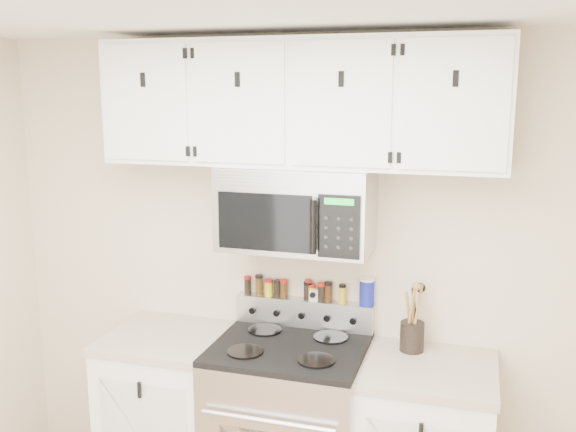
# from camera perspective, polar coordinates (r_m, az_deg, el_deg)

# --- Properties ---
(back_wall) EXTENTS (3.50, 0.01, 2.50)m
(back_wall) POSITION_cam_1_polar(r_m,az_deg,el_deg) (3.48, 1.62, -4.89)
(back_wall) COLOR #C6B294
(back_wall) RESTS_ON floor
(range) EXTENTS (0.76, 0.65, 1.10)m
(range) POSITION_cam_1_polar(r_m,az_deg,el_deg) (3.50, 0.11, -18.40)
(range) COLOR #B7B7BA
(range) RESTS_ON floor
(base_cabinet_left) EXTENTS (0.64, 0.62, 0.92)m
(base_cabinet_left) POSITION_cam_1_polar(r_m,az_deg,el_deg) (3.76, -10.36, -16.79)
(base_cabinet_left) COLOR white
(base_cabinet_left) RESTS_ON floor
(microwave) EXTENTS (0.76, 0.44, 0.42)m
(microwave) POSITION_cam_1_polar(r_m,az_deg,el_deg) (3.22, 0.77, 0.70)
(microwave) COLOR #9E9EA3
(microwave) RESTS_ON back_wall
(upper_cabinets) EXTENTS (2.00, 0.35, 0.62)m
(upper_cabinets) POSITION_cam_1_polar(r_m,az_deg,el_deg) (3.19, 0.92, 10.02)
(upper_cabinets) COLOR white
(upper_cabinets) RESTS_ON back_wall
(utensil_crock) EXTENTS (0.12, 0.12, 0.35)m
(utensil_crock) POSITION_cam_1_polar(r_m,az_deg,el_deg) (3.33, 10.97, -10.26)
(utensil_crock) COLOR black
(utensil_crock) RESTS_ON base_cabinet_right
(kitchen_timer) EXTENTS (0.07, 0.06, 0.06)m
(kitchen_timer) POSITION_cam_1_polar(r_m,az_deg,el_deg) (3.47, 2.30, -6.98)
(kitchen_timer) COLOR silver
(kitchen_timer) RESTS_ON range
(salt_canister) EXTENTS (0.08, 0.08, 0.15)m
(salt_canister) POSITION_cam_1_polar(r_m,az_deg,el_deg) (3.40, 7.02, -6.72)
(salt_canister) COLOR navy
(salt_canister) RESTS_ON range
(spice_jar_0) EXTENTS (0.04, 0.04, 0.10)m
(spice_jar_0) POSITION_cam_1_polar(r_m,az_deg,el_deg) (3.58, -3.61, -6.13)
(spice_jar_0) COLOR black
(spice_jar_0) RESTS_ON range
(spice_jar_1) EXTENTS (0.04, 0.04, 0.11)m
(spice_jar_1) POSITION_cam_1_polar(r_m,az_deg,el_deg) (3.55, -2.59, -6.13)
(spice_jar_1) COLOR #462F10
(spice_jar_1) RESTS_ON range
(spice_jar_2) EXTENTS (0.05, 0.05, 0.09)m
(spice_jar_2) POSITION_cam_1_polar(r_m,az_deg,el_deg) (3.54, -1.72, -6.36)
(spice_jar_2) COLOR gold
(spice_jar_2) RESTS_ON range
(spice_jar_3) EXTENTS (0.04, 0.04, 0.10)m
(spice_jar_3) POSITION_cam_1_polar(r_m,az_deg,el_deg) (3.52, -0.92, -6.44)
(spice_jar_3) COLOR black
(spice_jar_3) RESTS_ON range
(spice_jar_4) EXTENTS (0.04, 0.04, 0.10)m
(spice_jar_4) POSITION_cam_1_polar(r_m,az_deg,el_deg) (3.51, -0.37, -6.45)
(spice_jar_4) COLOR #40280F
(spice_jar_4) RESTS_ON range
(spice_jar_5) EXTENTS (0.04, 0.04, 0.10)m
(spice_jar_5) POSITION_cam_1_polar(r_m,az_deg,el_deg) (3.48, 1.76, -6.64)
(spice_jar_5) COLOR black
(spice_jar_5) RESTS_ON range
(spice_jar_6) EXTENTS (0.04, 0.04, 0.11)m
(spice_jar_6) POSITION_cam_1_polar(r_m,az_deg,el_deg) (3.47, 1.81, -6.56)
(spice_jar_6) COLOR black
(spice_jar_6) RESTS_ON range
(spice_jar_7) EXTENTS (0.04, 0.04, 0.09)m
(spice_jar_7) POSITION_cam_1_polar(r_m,az_deg,el_deg) (3.47, 2.10, -6.77)
(spice_jar_7) COLOR yellow
(spice_jar_7) RESTS_ON range
(spice_jar_8) EXTENTS (0.05, 0.05, 0.10)m
(spice_jar_8) POSITION_cam_1_polar(r_m,az_deg,el_deg) (3.46, 3.00, -6.74)
(spice_jar_8) COLOR black
(spice_jar_8) RESTS_ON range
(spice_jar_9) EXTENTS (0.04, 0.04, 0.11)m
(spice_jar_9) POSITION_cam_1_polar(r_m,az_deg,el_deg) (3.45, 3.59, -6.73)
(spice_jar_9) COLOR #3E200F
(spice_jar_9) RESTS_ON range
(spice_jar_10) EXTENTS (0.04, 0.04, 0.10)m
(spice_jar_10) POSITION_cam_1_polar(r_m,az_deg,el_deg) (3.43, 4.85, -6.88)
(spice_jar_10) COLOR gold
(spice_jar_10) RESTS_ON range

